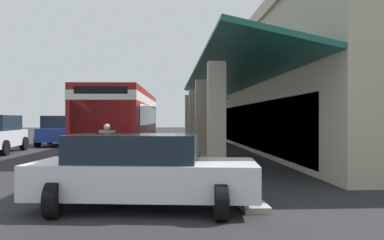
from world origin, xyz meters
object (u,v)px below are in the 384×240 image
(parked_suv_blue, at_px, (59,130))
(pedestrian, at_px, (107,145))
(parked_sedan_white, at_px, (142,170))
(transit_bus, at_px, (124,117))
(potted_palm, at_px, (217,134))

(parked_suv_blue, relative_size, pedestrian, 3.05)
(parked_sedan_white, bearing_deg, transit_bus, -171.66)
(transit_bus, relative_size, pedestrian, 7.00)
(parked_suv_blue, bearing_deg, potted_palm, 87.15)
(potted_palm, bearing_deg, pedestrian, -22.23)
(transit_bus, relative_size, potted_palm, 3.40)
(potted_palm, bearing_deg, transit_bus, -41.76)
(pedestrian, bearing_deg, parked_sedan_white, 16.15)
(transit_bus, distance_m, pedestrian, 6.80)
(parked_suv_blue, xyz_separation_m, pedestrian, (13.41, 5.26, -0.12))
(transit_bus, bearing_deg, parked_sedan_white, 8.34)
(parked_sedan_white, height_order, parked_suv_blue, parked_suv_blue)
(transit_bus, xyz_separation_m, parked_suv_blue, (-6.69, -5.02, -0.84))
(parked_suv_blue, distance_m, pedestrian, 14.41)
(transit_bus, relative_size, parked_sedan_white, 2.46)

